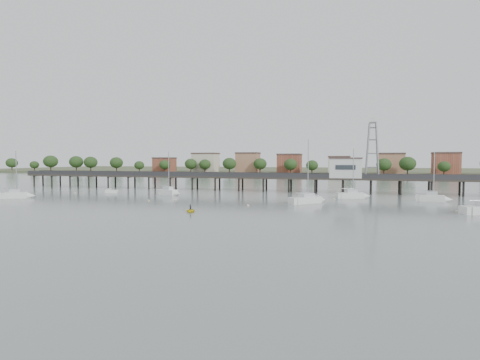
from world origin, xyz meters
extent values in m
plane|color=slate|center=(0.00, 0.00, 0.00)|extent=(500.00, 500.00, 0.00)
cube|color=#2D2823|center=(0.00, 60.00, 3.75)|extent=(150.00, 5.00, 0.50)
cube|color=#333335|center=(0.00, 57.60, 4.55)|extent=(150.00, 0.12, 1.10)
cube|color=#333335|center=(0.00, 62.40, 4.55)|extent=(150.00, 0.12, 1.10)
cylinder|color=black|center=(-73.00, 58.10, 1.80)|extent=(0.50, 0.50, 4.40)
cylinder|color=black|center=(-73.00, 61.90, 1.80)|extent=(0.50, 0.50, 4.40)
cylinder|color=black|center=(0.00, 58.10, 1.80)|extent=(0.50, 0.50, 4.40)
cylinder|color=black|center=(0.00, 61.90, 1.80)|extent=(0.50, 0.50, 4.40)
cube|color=silver|center=(25.00, 60.00, 6.50)|extent=(8.00, 5.00, 5.00)
cube|color=#4C3833|center=(25.00, 60.00, 9.15)|extent=(8.40, 5.40, 0.30)
cube|color=slate|center=(31.50, 60.00, 18.15)|extent=(1.80, 1.80, 0.30)
cube|color=silver|center=(31.50, 60.00, 18.90)|extent=(0.90, 0.90, 1.20)
cube|color=white|center=(18.15, 33.09, 0.48)|extent=(5.92, 6.16, 1.65)
cone|color=white|center=(20.74, 35.93, 0.48)|extent=(3.50, 3.51, 2.39)
cube|color=silver|center=(18.15, 33.09, 1.65)|extent=(3.26, 3.31, 0.75)
cylinder|color=#A5A8AA|center=(18.43, 33.40, 7.07)|extent=(0.18, 0.18, 11.55)
cylinder|color=#A5A8AA|center=(17.45, 32.33, 2.20)|extent=(2.51, 2.74, 0.12)
cube|color=white|center=(-46.72, 24.95, 0.48)|extent=(5.29, 4.36, 1.65)
cone|color=white|center=(-44.07, 26.65, 0.47)|extent=(2.82, 2.78, 1.96)
cube|color=silver|center=(-46.72, 24.95, 1.65)|extent=(2.73, 2.52, 0.75)
cylinder|color=#A5A8AA|center=(-46.42, 25.14, 6.02)|extent=(0.18, 0.18, 9.43)
cylinder|color=#A5A8AA|center=(-47.42, 24.50, 2.20)|extent=(2.54, 1.68, 0.12)
cube|color=white|center=(43.03, 44.27, 0.48)|extent=(5.02, 2.39, 1.65)
cone|color=white|center=(46.05, 43.95, 0.48)|extent=(2.21, 2.09, 1.89)
cube|color=silver|center=(43.03, 44.27, 1.65)|extent=(2.30, 1.73, 0.75)
cylinder|color=#A5A8AA|center=(43.37, 44.24, 5.85)|extent=(0.18, 0.18, 9.10)
cylinder|color=#A5A8AA|center=(42.23, 44.36, 2.20)|extent=(2.83, 0.42, 0.12)
cube|color=white|center=(-17.25, 42.54, 0.48)|extent=(5.44, 3.62, 1.65)
cone|color=white|center=(-14.28, 41.43, 0.48)|extent=(2.67, 2.58, 1.97)
cube|color=silver|center=(-17.25, 42.54, 1.65)|extent=(2.66, 2.26, 0.75)
cylinder|color=#A5A8AA|center=(-16.92, 42.42, 6.05)|extent=(0.18, 0.18, 9.50)
cylinder|color=#A5A8AA|center=(-18.04, 42.83, 2.20)|extent=(2.81, 1.14, 0.12)
cylinder|color=#A5A8AA|center=(47.08, 25.19, 2.20)|extent=(3.46, 1.58, 0.12)
cube|color=white|center=(26.70, 46.36, 0.48)|extent=(5.71, 3.88, 1.65)
cone|color=white|center=(29.80, 47.58, 0.48)|extent=(2.82, 2.74, 2.07)
cube|color=silver|center=(26.70, 46.36, 1.65)|extent=(2.81, 2.41, 0.75)
cylinder|color=#A5A8AA|center=(27.05, 46.49, 6.29)|extent=(0.18, 0.18, 9.98)
cylinder|color=#A5A8AA|center=(25.88, 46.03, 2.20)|extent=(2.93, 1.25, 0.12)
cube|color=white|center=(-34.26, 43.82, 0.31)|extent=(3.44, 2.36, 0.88)
cube|color=silver|center=(-34.92, 43.57, 0.84)|extent=(1.37, 1.37, 0.53)
imported|color=yellow|center=(1.02, 14.38, 0.00)|extent=(2.13, 1.29, 2.87)
imported|color=black|center=(1.02, 14.38, 0.00)|extent=(0.49, 1.08, 0.25)
ellipsoid|color=beige|center=(-42.07, 39.31, 0.08)|extent=(0.56, 0.56, 0.39)
ellipsoid|color=beige|center=(8.08, 25.35, 0.08)|extent=(0.56, 0.56, 0.39)
ellipsoid|color=beige|center=(23.11, 42.07, 0.08)|extent=(0.56, 0.56, 0.39)
ellipsoid|color=beige|center=(44.18, 26.81, 0.08)|extent=(0.56, 0.56, 0.39)
ellipsoid|color=beige|center=(-9.70, 30.97, 0.08)|extent=(0.56, 0.56, 0.39)
ellipsoid|color=beige|center=(-14.60, 28.18, 0.08)|extent=(0.56, 0.56, 0.39)
cube|color=#475133|center=(0.00, 245.00, 0.50)|extent=(500.00, 170.00, 1.40)
cube|color=brown|center=(-90.00, 183.00, 5.70)|extent=(13.00, 10.50, 9.00)
cube|color=brown|center=(-62.00, 183.00, 5.70)|extent=(13.00, 10.50, 9.00)
cube|color=brown|center=(-35.00, 183.00, 5.70)|extent=(13.00, 10.50, 9.00)
cube|color=brown|center=(-10.00, 183.00, 5.70)|extent=(13.00, 10.50, 9.00)
cube|color=brown|center=(18.00, 183.00, 5.70)|extent=(13.00, 10.50, 9.00)
cube|color=brown|center=(45.00, 183.00, 5.70)|extent=(13.00, 10.50, 9.00)
cube|color=brown|center=(72.00, 183.00, 5.70)|extent=(13.00, 10.50, 9.00)
ellipsoid|color=#1E3B18|center=(-120.00, 171.00, 6.00)|extent=(8.00, 8.00, 6.80)
ellipsoid|color=#1E3B18|center=(0.00, 171.00, 6.00)|extent=(8.00, 8.00, 6.80)
camera|label=1|loc=(28.03, -47.69, 8.90)|focal=30.00mm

